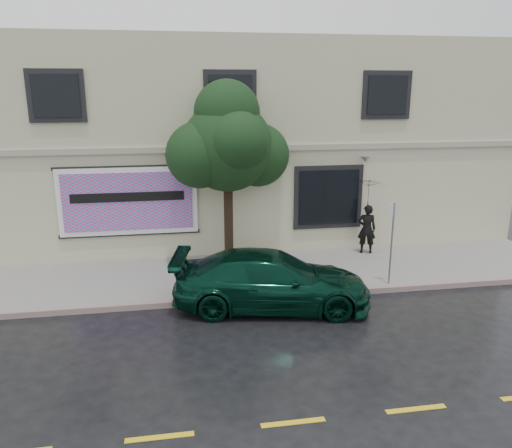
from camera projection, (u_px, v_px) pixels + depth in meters
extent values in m
plane|color=black|center=(258.00, 327.00, 11.68)|extent=(90.00, 90.00, 0.00)
cube|color=gray|center=(239.00, 275.00, 14.75)|extent=(20.00, 3.50, 0.15)
cube|color=gray|center=(248.00, 299.00, 13.08)|extent=(20.00, 0.18, 0.16)
cube|color=gold|center=(293.00, 422.00, 8.34)|extent=(19.00, 0.12, 0.01)
cube|color=#BCBC98|center=(219.00, 139.00, 19.32)|extent=(20.00, 8.00, 7.00)
cube|color=#9E9984|center=(231.00, 149.00, 15.45)|extent=(20.00, 0.12, 0.18)
cube|color=black|center=(328.00, 197.00, 16.39)|extent=(2.30, 0.10, 2.10)
cube|color=black|center=(329.00, 197.00, 16.34)|extent=(2.00, 0.05, 1.80)
cube|color=black|center=(56.00, 96.00, 14.17)|extent=(1.30, 0.05, 1.20)
cube|color=black|center=(230.00, 95.00, 14.97)|extent=(1.30, 0.05, 1.20)
cube|color=black|center=(387.00, 95.00, 15.77)|extent=(1.30, 0.05, 1.20)
cube|color=white|center=(128.00, 201.00, 15.31)|extent=(4.20, 0.06, 2.10)
cube|color=#E03165|center=(128.00, 202.00, 15.28)|extent=(3.90, 0.04, 1.80)
cube|color=black|center=(131.00, 234.00, 15.62)|extent=(4.30, 0.10, 0.10)
cube|color=black|center=(126.00, 167.00, 15.07)|extent=(4.30, 0.10, 0.10)
cube|color=black|center=(128.00, 197.00, 15.21)|extent=(3.40, 0.02, 0.28)
imported|color=black|center=(272.00, 280.00, 12.60)|extent=(5.25, 3.01, 1.44)
imported|color=black|center=(367.00, 229.00, 16.30)|extent=(0.68, 0.54, 1.62)
imported|color=black|center=(369.00, 193.00, 15.99)|extent=(1.20, 1.20, 0.77)
cylinder|color=black|center=(229.00, 223.00, 15.27)|extent=(0.28, 0.28, 2.55)
sphere|color=black|center=(227.00, 146.00, 14.65)|extent=(2.67, 2.67, 2.67)
cylinder|color=gray|center=(391.00, 244.00, 13.59)|extent=(0.05, 0.05, 2.30)
cube|color=silver|center=(394.00, 211.00, 13.34)|extent=(0.28, 0.08, 0.37)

